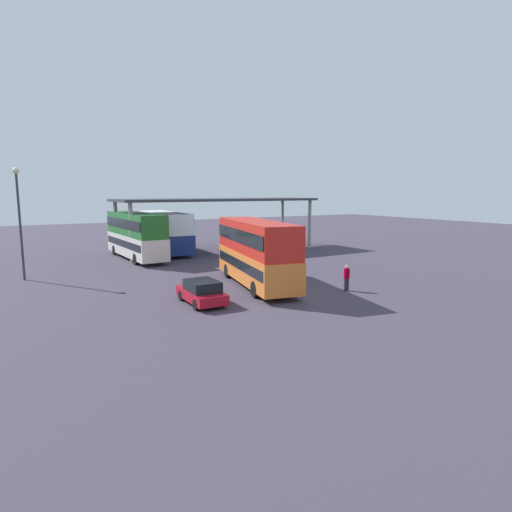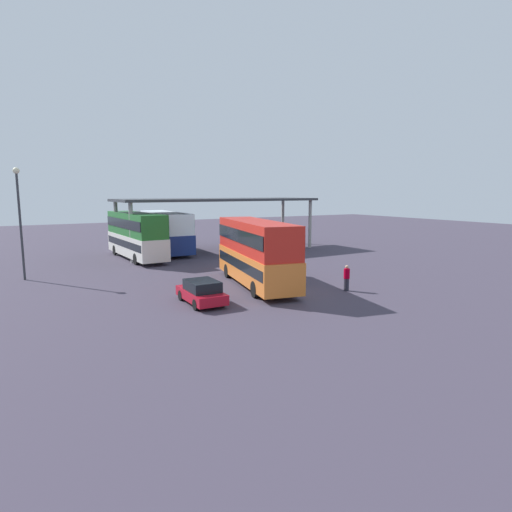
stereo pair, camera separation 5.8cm
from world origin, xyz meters
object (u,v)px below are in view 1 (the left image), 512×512
Objects in this scene: parked_hatchback at (202,292)px; double_decker_mid_row at (165,230)px; double_decker_main at (256,250)px; pedestrian_waiting at (347,278)px; double_decker_near_canopy at (136,234)px; lamppost_tall at (19,210)px.

double_decker_mid_row is at bearing -11.93° from parked_hatchback.
double_decker_main reaches higher than double_decker_mid_row.
double_decker_near_canopy is at bearing -148.81° from pedestrian_waiting.
lamppost_tall is at bearing 124.58° from double_decker_mid_row.
pedestrian_waiting is at bearing -124.28° from double_decker_main.
double_decker_main is 16.21m from double_decker_near_canopy.
double_decker_near_canopy is at bearing -2.41° from parked_hatchback.
double_decker_main is at bearing -126.45° from pedestrian_waiting.
parked_hatchback is at bearing 128.72° from double_decker_main.
lamppost_tall reaches higher than double_decker_mid_row.
double_decker_mid_row reaches higher than parked_hatchback.
pedestrian_waiting is (17.61, -14.13, -4.15)m from lamppost_tall.
double_decker_mid_row is 23.19m from pedestrian_waiting.
double_decker_near_canopy is 6.70× the size of pedestrian_waiting.
lamppost_tall is (-9.53, -5.88, 2.61)m from double_decker_near_canopy.
parked_hatchback is at bearing 173.78° from double_decker_near_canopy.
lamppost_tall is (-13.43, 9.86, 2.60)m from double_decker_main.
pedestrian_waiting is (9.22, -1.67, 0.15)m from parked_hatchback.
lamppost_tall is (-13.28, -8.61, 2.68)m from double_decker_mid_row.
parked_hatchback is at bearing -91.05° from pedestrian_waiting.
parked_hatchback is 0.35× the size of double_decker_mid_row.
pedestrian_waiting is (4.18, -4.27, -1.55)m from double_decker_main.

